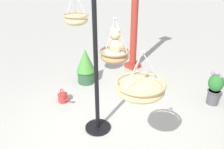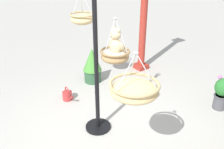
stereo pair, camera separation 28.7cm
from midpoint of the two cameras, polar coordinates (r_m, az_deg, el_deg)
name	(u,v)px [view 1 (the left image)]	position (r m, az deg, el deg)	size (l,w,h in m)	color
ground_plane	(110,131)	(4.33, -2.31, -13.07)	(40.00, 40.00, 0.00)	#ADAAA3
display_pole_central	(97,87)	(3.94, -5.68, -2.85)	(0.44, 0.44, 2.63)	black
hanging_basket_with_teddy	(115,55)	(3.74, -1.58, 4.45)	(0.46, 0.46, 0.69)	#A37F51
teddy_bear	(116,43)	(3.69, -1.35, 7.24)	(0.30, 0.26, 0.43)	#D1B789
hanging_basket_left_high	(76,19)	(5.00, -10.05, 12.61)	(0.50, 0.50, 0.67)	tan
hanging_basket_right_low	(140,88)	(2.91, 3.82, -3.27)	(0.61, 0.61, 0.57)	tan
greenhouse_pillar_right	(135,13)	(6.13, 3.92, 13.99)	(0.33, 0.33, 2.98)	#9E2D23
potted_plant_flowering_red	(215,88)	(5.21, 21.45, -2.93)	(0.30, 0.30, 0.69)	#4C4C51
potted_plant_bushy_green	(86,66)	(5.69, -7.59, 2.01)	(0.43, 0.43, 0.83)	#2D5638
watering_can	(63,97)	(5.16, -12.90, -5.27)	(0.35, 0.20, 0.30)	#B23333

